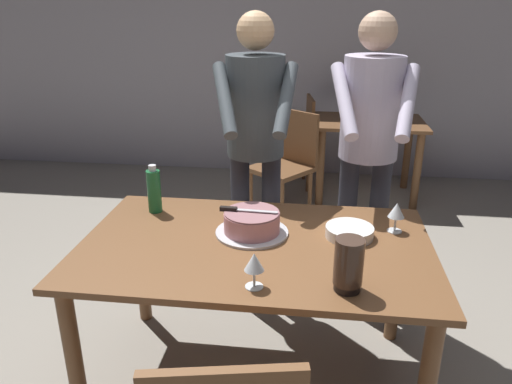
# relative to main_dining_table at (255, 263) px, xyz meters

# --- Properties ---
(ground_plane) EXTENTS (14.00, 14.00, 0.00)m
(ground_plane) POSITION_rel_main_dining_table_xyz_m (0.00, 0.00, -0.65)
(ground_plane) COLOR gray
(back_wall) EXTENTS (10.00, 0.12, 2.70)m
(back_wall) POSITION_rel_main_dining_table_xyz_m (0.00, 3.28, 0.70)
(back_wall) COLOR #ADA8B2
(back_wall) RESTS_ON ground_plane
(main_dining_table) EXTENTS (1.57, 0.97, 0.75)m
(main_dining_table) POSITION_rel_main_dining_table_xyz_m (0.00, 0.00, 0.00)
(main_dining_table) COLOR brown
(main_dining_table) RESTS_ON ground_plane
(cake_on_platter) EXTENTS (0.34, 0.34, 0.11)m
(cake_on_platter) POSITION_rel_main_dining_table_xyz_m (-0.03, 0.10, 0.16)
(cake_on_platter) COLOR silver
(cake_on_platter) RESTS_ON main_dining_table
(cake_knife) EXTENTS (0.27, 0.04, 0.02)m
(cake_knife) POSITION_rel_main_dining_table_xyz_m (-0.10, 0.10, 0.22)
(cake_knife) COLOR silver
(cake_knife) RESTS_ON cake_on_platter
(plate_stack) EXTENTS (0.22, 0.22, 0.05)m
(plate_stack) POSITION_rel_main_dining_table_xyz_m (0.42, 0.12, 0.13)
(plate_stack) COLOR white
(plate_stack) RESTS_ON main_dining_table
(wine_glass_near) EXTENTS (0.08, 0.08, 0.14)m
(wine_glass_near) POSITION_rel_main_dining_table_xyz_m (0.63, 0.20, 0.21)
(wine_glass_near) COLOR silver
(wine_glass_near) RESTS_ON main_dining_table
(wine_glass_far) EXTENTS (0.08, 0.08, 0.14)m
(wine_glass_far) POSITION_rel_main_dining_table_xyz_m (0.04, -0.36, 0.21)
(wine_glass_far) COLOR silver
(wine_glass_far) RESTS_ON main_dining_table
(water_bottle) EXTENTS (0.07, 0.07, 0.25)m
(water_bottle) POSITION_rel_main_dining_table_xyz_m (-0.56, 0.29, 0.22)
(water_bottle) COLOR #1E6B38
(water_bottle) RESTS_ON main_dining_table
(hurricane_lamp) EXTENTS (0.11, 0.11, 0.21)m
(hurricane_lamp) POSITION_rel_main_dining_table_xyz_m (0.39, -0.33, 0.21)
(hurricane_lamp) COLOR black
(hurricane_lamp) RESTS_ON main_dining_table
(person_cutting_cake) EXTENTS (0.46, 0.57, 1.72)m
(person_cutting_cake) POSITION_rel_main_dining_table_xyz_m (-0.09, 0.69, 0.43)
(person_cutting_cake) COLOR #2D2D38
(person_cutting_cake) RESTS_ON ground_plane
(person_standing_beside) EXTENTS (0.47, 0.55, 1.72)m
(person_standing_beside) POSITION_rel_main_dining_table_xyz_m (0.54, 0.72, 0.43)
(person_standing_beside) COLOR #2D2D38
(person_standing_beside) RESTS_ON ground_plane
(background_table) EXTENTS (1.00, 0.70, 0.74)m
(background_table) POSITION_rel_main_dining_table_xyz_m (0.72, 2.58, -0.07)
(background_table) COLOR brown
(background_table) RESTS_ON ground_plane
(background_chair_0) EXTENTS (0.62, 0.62, 0.90)m
(background_chair_0) POSITION_rel_main_dining_table_xyz_m (0.01, 2.06, -0.15)
(background_chair_0) COLOR brown
(background_chair_0) RESTS_ON ground_plane
(background_chair_1) EXTENTS (0.50, 0.50, 0.90)m
(background_chair_1) POSITION_rel_main_dining_table_xyz_m (0.05, 2.79, -0.15)
(background_chair_1) COLOR brown
(background_chair_1) RESTS_ON ground_plane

